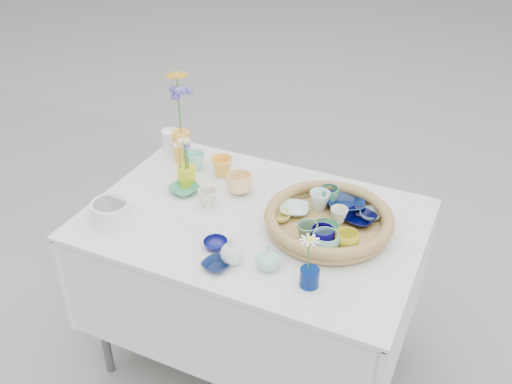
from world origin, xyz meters
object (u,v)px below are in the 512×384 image
at_px(wicker_tray, 328,221).
at_px(tall_vase_yellow, 182,146).
at_px(bud_vase_seafoam, 268,257).
at_px(display_table, 254,355).

distance_m(wicker_tray, tall_vase_yellow, 0.79).
height_order(wicker_tray, tall_vase_yellow, tall_vase_yellow).
relative_size(wicker_tray, bud_vase_seafoam, 5.26).
bearing_deg(wicker_tray, tall_vase_yellow, 164.04).
xyz_separation_m(bud_vase_seafoam, tall_vase_yellow, (-0.64, 0.51, 0.03)).
distance_m(bud_vase_seafoam, tall_vase_yellow, 0.82).
xyz_separation_m(display_table, wicker_tray, (0.28, 0.05, 0.80)).
bearing_deg(bud_vase_seafoam, tall_vase_yellow, 141.53).
bearing_deg(display_table, tall_vase_yellow, 150.74).
bearing_deg(display_table, wicker_tray, 10.12).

